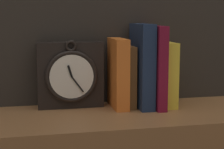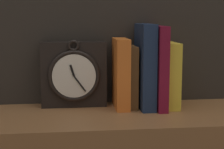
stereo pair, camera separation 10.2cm
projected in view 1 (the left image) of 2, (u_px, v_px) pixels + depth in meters
name	position (u px, v px, depth m)	size (l,w,h in m)	color
clock	(70.00, 75.00, 1.10)	(0.19, 0.07, 0.20)	black
book_slot0_orange	(118.00, 73.00, 1.10)	(0.04, 0.13, 0.20)	orange
book_slot1_brown	(128.00, 76.00, 1.12)	(0.03, 0.11, 0.18)	brown
book_slot2_navy	(142.00, 66.00, 1.10)	(0.04, 0.14, 0.25)	#1B2B4A
book_slot3_maroon	(155.00, 67.00, 1.11)	(0.03, 0.16, 0.24)	maroon
book_slot4_yellow	(164.00, 74.00, 1.13)	(0.04, 0.13, 0.19)	yellow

